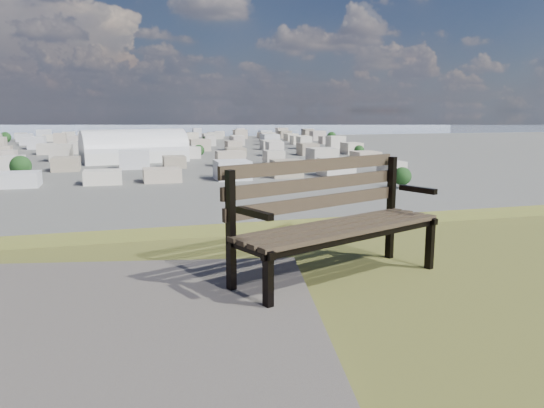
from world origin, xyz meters
name	(u,v)px	position (x,y,z in m)	size (l,w,h in m)	color
park_bench	(332,214)	(-0.83, 2.27, 25.55)	(1.93, 1.24, 0.97)	#3E3324
gravel_patch	(101,360)	(-2.59, 1.22, 25.03)	(2.53, 3.62, 0.07)	#5F5A53
arena	(134,152)	(4.02, 283.87, 5.22)	(55.81, 32.04, 22.16)	silver
city_blocks	(125,143)	(0.00, 394.44, 3.50)	(395.00, 361.00, 7.00)	#BCB4A5
city_trees	(78,149)	(-26.39, 319.00, 4.83)	(406.52, 387.20, 9.98)	#2D2216
bay_water	(122,127)	(0.00, 900.00, 0.00)	(2400.00, 700.00, 0.12)	#8C99B2
far_hills	(95,111)	(-60.92, 1402.93, 25.47)	(2050.00, 340.00, 60.00)	#838DA2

